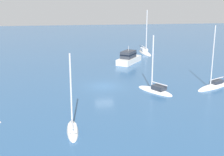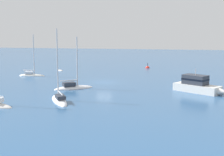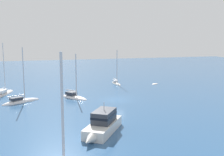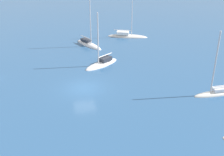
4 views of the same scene
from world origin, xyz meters
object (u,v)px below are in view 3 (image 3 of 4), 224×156
at_px(ketch, 74,97).
at_px(ketch_1, 4,94).
at_px(yacht, 21,102).
at_px(yacht_1, 116,83).
at_px(rib, 155,84).
at_px(cabin_cruiser, 103,124).

height_order(ketch, ketch_1, ketch_1).
xyz_separation_m(yacht, ketch_1, (-3.08, 7.12, -0.01)).
bearing_deg(yacht_1, ketch, -46.53).
bearing_deg(ketch_1, rib, -68.05).
distance_m(yacht, cabin_cruiser, 18.43).
height_order(yacht_1, ketch_1, ketch_1).
xyz_separation_m(ketch, cabin_cruiser, (0.39, -17.03, 0.74)).
bearing_deg(ketch, yacht_1, 100.81).
bearing_deg(rib, ketch, -9.57).
xyz_separation_m(yacht, yacht_1, (18.93, 11.54, 0.07)).
relative_size(ketch, yacht, 0.86).
height_order(yacht, ketch_1, ketch_1).
xyz_separation_m(yacht_1, cabin_cruiser, (-10.31, -27.81, 0.70)).
bearing_deg(ketch_1, yacht_1, -60.18).
distance_m(ketch_1, rib, 29.92).
height_order(yacht, cabin_cruiser, yacht).
distance_m(yacht, yacht_1, 22.17).
height_order(ketch_1, rib, ketch_1).
bearing_deg(ketch, yacht, -119.10).
bearing_deg(cabin_cruiser, ketch, -144.05).
bearing_deg(yacht, ketch, -23.99).
relative_size(cabin_cruiser, rib, 3.53).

